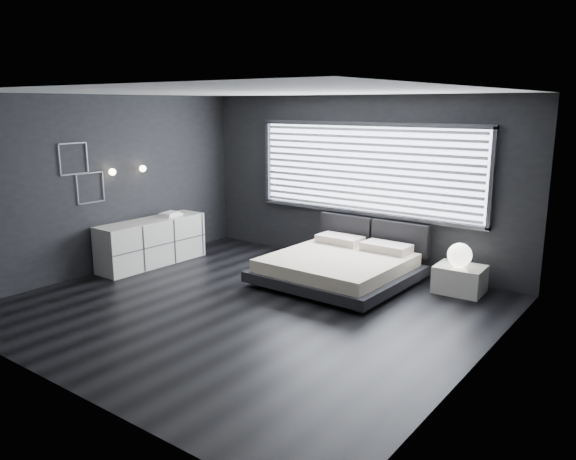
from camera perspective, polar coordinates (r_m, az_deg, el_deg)
The scene contains 12 objects.
room at distance 7.24m, azimuth -4.03°, elevation 2.68°, with size 6.04×6.00×2.80m.
window at distance 9.29m, azimuth 7.86°, elevation 6.12°, with size 4.14×0.09×1.52m.
headboard at distance 9.33m, azimuth 8.58°, elevation -0.36°, with size 1.96×0.16×0.52m.
sconce_near at distance 9.36m, azimuth -17.42°, elevation 5.65°, with size 0.18×0.11×0.11m.
sconce_far at distance 9.72m, azimuth -14.56°, elevation 6.06°, with size 0.18×0.11×0.11m.
wall_art_upper at distance 9.08m, azimuth -20.94°, elevation 6.78°, with size 0.01×0.48×0.48m.
wall_art_lower at distance 9.26m, azimuth -19.42°, elevation 4.07°, with size 0.01×0.48×0.48m.
bed at distance 8.52m, azimuth 5.15°, elevation -3.74°, with size 2.12×2.03×0.54m.
nightstand at distance 8.46m, azimuth 17.05°, elevation -4.79°, with size 0.67×0.56×0.39m, color silver.
orb_lamp at distance 8.32m, azimuth 17.04°, elevation -2.45°, with size 0.34×0.34×0.34m, color white.
dresser at distance 9.70m, azimuth -13.65°, elevation -1.21°, with size 0.59×1.93×0.77m.
book_stack at distance 9.86m, azimuth -11.87°, elevation 1.59°, with size 0.30×0.38×0.07m.
Camera 1 is at (4.66, -5.39, 2.66)m, focal length 35.00 mm.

